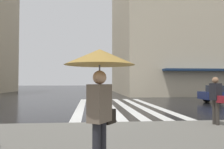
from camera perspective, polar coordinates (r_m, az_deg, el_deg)
name	(u,v)px	position (r m, az deg, el deg)	size (l,w,h in m)	color
ground_plane	(102,115)	(11.68, -2.60, -10.07)	(220.00, 220.00, 0.00)	black
zebra_crossing	(117,106)	(15.75, 1.39, -7.97)	(13.00, 5.50, 0.01)	silver
haussmann_block_corner	(194,15)	(39.03, 19.98, 13.89)	(20.80, 24.09, 25.03)	beige
pedestrian_with_floral_umbrella	(100,71)	(3.64, -3.08, 0.84)	(1.13, 1.13, 2.03)	#6B5B4C
pedestrian_far_down_pavement	(216,97)	(8.83, 24.73, -5.14)	(0.63, 0.27, 1.68)	black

